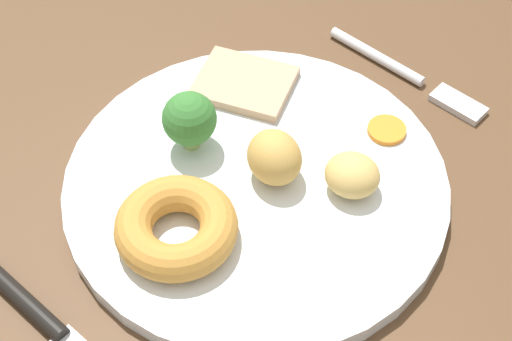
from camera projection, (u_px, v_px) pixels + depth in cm
name	position (u px, v px, depth cm)	size (l,w,h in cm)	color
dining_table	(229.00, 207.00, 59.33)	(120.00, 84.00, 3.60)	brown
dinner_plate	(256.00, 185.00, 57.46)	(28.08, 28.08, 1.40)	white
meat_slice_main	(244.00, 83.00, 62.78)	(7.45, 6.03, 0.80)	tan
yorkshire_pudding	(176.00, 227.00, 52.57)	(8.40, 8.40, 2.60)	#C68938
roast_potato_left	(352.00, 175.00, 55.29)	(3.69, 3.98, 2.91)	#D8B260
roast_potato_right	(274.00, 157.00, 55.67)	(4.35, 3.80, 3.93)	tan
carrot_coin_front	(387.00, 130.00, 59.78)	(2.95, 2.95, 0.41)	orange
broccoli_floret	(189.00, 119.00, 56.98)	(4.04, 4.04, 4.85)	#8CB766
fork	(409.00, 75.00, 65.43)	(2.77, 15.32, 0.90)	silver
knife	(54.00, 329.00, 50.21)	(2.71, 18.56, 1.20)	black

